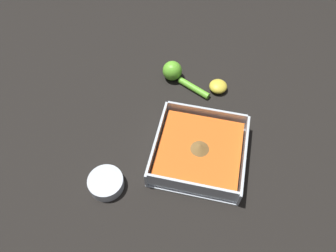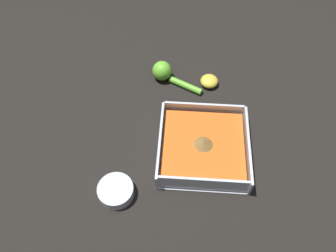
{
  "view_description": "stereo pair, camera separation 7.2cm",
  "coord_description": "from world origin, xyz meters",
  "px_view_note": "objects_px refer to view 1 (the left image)",
  "views": [
    {
      "loc": [
        0.41,
        0.02,
        0.71
      ],
      "look_at": [
        -0.05,
        -0.08,
        0.03
      ],
      "focal_mm": 35.0,
      "sensor_mm": 36.0,
      "label": 1
    },
    {
      "loc": [
        0.42,
        -0.05,
        0.71
      ],
      "look_at": [
        -0.05,
        -0.08,
        0.03
      ],
      "focal_mm": 35.0,
      "sensor_mm": 36.0,
      "label": 2
    }
  ],
  "objects_px": {
    "lemon_squeezer": "(176,73)",
    "lemon_half": "(218,86)",
    "square_dish": "(199,151)",
    "spice_bowl": "(106,183)"
  },
  "relations": [
    {
      "from": "spice_bowl",
      "to": "lemon_half",
      "type": "bearing_deg",
      "value": 148.74
    },
    {
      "from": "lemon_squeezer",
      "to": "lemon_half",
      "type": "xyz_separation_m",
      "value": [
        0.01,
        0.13,
        -0.01
      ]
    },
    {
      "from": "spice_bowl",
      "to": "lemon_half",
      "type": "xyz_separation_m",
      "value": [
        -0.35,
        0.21,
        0.0
      ]
    },
    {
      "from": "lemon_squeezer",
      "to": "lemon_half",
      "type": "bearing_deg",
      "value": -159.24
    },
    {
      "from": "square_dish",
      "to": "spice_bowl",
      "type": "bearing_deg",
      "value": -56.76
    },
    {
      "from": "square_dish",
      "to": "lemon_half",
      "type": "relative_size",
      "value": 4.28
    },
    {
      "from": "spice_bowl",
      "to": "lemon_half",
      "type": "distance_m",
      "value": 0.41
    },
    {
      "from": "spice_bowl",
      "to": "lemon_squeezer",
      "type": "relative_size",
      "value": 0.56
    },
    {
      "from": "spice_bowl",
      "to": "square_dish",
      "type": "bearing_deg",
      "value": 123.24
    },
    {
      "from": "square_dish",
      "to": "lemon_half",
      "type": "xyz_separation_m",
      "value": [
        -0.22,
        0.02,
        -0.01
      ]
    }
  ]
}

